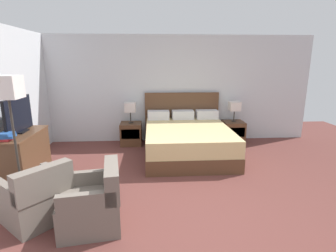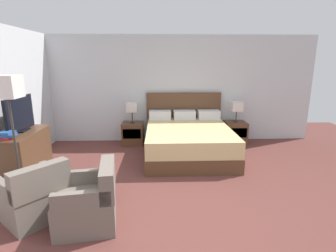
{
  "view_description": "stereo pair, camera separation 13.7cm",
  "coord_description": "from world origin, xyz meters",
  "px_view_note": "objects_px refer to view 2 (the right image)",
  "views": [
    {
      "loc": [
        -0.44,
        -2.82,
        1.93
      ],
      "look_at": [
        -0.12,
        1.92,
        0.75
      ],
      "focal_mm": 28.0,
      "sensor_mm": 36.0,
      "label": 1
    },
    {
      "loc": [
        -0.3,
        -2.83,
        1.93
      ],
      "look_at": [
        -0.12,
        1.92,
        0.75
      ],
      "focal_mm": 28.0,
      "sensor_mm": 36.0,
      "label": 2
    }
  ],
  "objects_px": {
    "table_lamp_left": "(132,107)",
    "floor_lamp": "(8,97)",
    "book_blue_cover": "(6,135)",
    "armchair_companion": "(90,202)",
    "table_lamp_right": "(237,107)",
    "book_red_cover": "(5,138)",
    "book_small_top": "(7,133)",
    "bed": "(188,139)",
    "dresser": "(23,155)",
    "tv": "(20,115)",
    "armchair_by_window": "(35,197)",
    "nightstand_right": "(235,132)",
    "nightstand_left": "(133,133)"
  },
  "relations": [
    {
      "from": "table_lamp_right",
      "to": "dresser",
      "type": "relative_size",
      "value": 0.44
    },
    {
      "from": "table_lamp_right",
      "to": "armchair_companion",
      "type": "xyz_separation_m",
      "value": [
        -2.68,
        -3.17,
        -0.6
      ]
    },
    {
      "from": "book_blue_cover",
      "to": "tv",
      "type": "bearing_deg",
      "value": 90.13
    },
    {
      "from": "bed",
      "to": "armchair_by_window",
      "type": "height_order",
      "value": "bed"
    },
    {
      "from": "nightstand_right",
      "to": "table_lamp_left",
      "type": "xyz_separation_m",
      "value": [
        -2.46,
        0.0,
        0.63
      ]
    },
    {
      "from": "armchair_companion",
      "to": "book_small_top",
      "type": "bearing_deg",
      "value": 145.66
    },
    {
      "from": "floor_lamp",
      "to": "table_lamp_right",
      "type": "bearing_deg",
      "value": 33.71
    },
    {
      "from": "nightstand_left",
      "to": "armchair_companion",
      "type": "relative_size",
      "value": 0.66
    },
    {
      "from": "dresser",
      "to": "floor_lamp",
      "type": "bearing_deg",
      "value": -67.04
    },
    {
      "from": "armchair_companion",
      "to": "nightstand_right",
      "type": "bearing_deg",
      "value": 49.79
    },
    {
      "from": "nightstand_right",
      "to": "bed",
      "type": "bearing_deg",
      "value": -148.54
    },
    {
      "from": "table_lamp_right",
      "to": "book_blue_cover",
      "type": "relative_size",
      "value": 1.95
    },
    {
      "from": "nightstand_right",
      "to": "floor_lamp",
      "type": "distance_m",
      "value": 4.73
    },
    {
      "from": "nightstand_right",
      "to": "table_lamp_right",
      "type": "height_order",
      "value": "table_lamp_right"
    },
    {
      "from": "table_lamp_left",
      "to": "floor_lamp",
      "type": "xyz_separation_m",
      "value": [
        -1.35,
        -2.54,
        0.58
      ]
    },
    {
      "from": "bed",
      "to": "book_small_top",
      "type": "xyz_separation_m",
      "value": [
        -2.87,
        -1.44,
        0.57
      ]
    },
    {
      "from": "book_red_cover",
      "to": "table_lamp_right",
      "type": "bearing_deg",
      "value": 28.02
    },
    {
      "from": "table_lamp_left",
      "to": "tv",
      "type": "xyz_separation_m",
      "value": [
        -1.65,
        -1.74,
        0.19
      ]
    },
    {
      "from": "book_red_cover",
      "to": "nightstand_right",
      "type": "bearing_deg",
      "value": 28.01
    },
    {
      "from": "armchair_by_window",
      "to": "table_lamp_left",
      "type": "bearing_deg",
      "value": 72.68
    },
    {
      "from": "bed",
      "to": "armchair_companion",
      "type": "height_order",
      "value": "bed"
    },
    {
      "from": "nightstand_left",
      "to": "book_red_cover",
      "type": "bearing_deg",
      "value": -127.24
    },
    {
      "from": "nightstand_right",
      "to": "book_small_top",
      "type": "bearing_deg",
      "value": -151.82
    },
    {
      "from": "book_blue_cover",
      "to": "floor_lamp",
      "type": "distance_m",
      "value": 0.76
    },
    {
      "from": "tv",
      "to": "floor_lamp",
      "type": "relative_size",
      "value": 0.48
    },
    {
      "from": "table_lamp_right",
      "to": "book_small_top",
      "type": "height_order",
      "value": "table_lamp_right"
    },
    {
      "from": "table_lamp_left",
      "to": "floor_lamp",
      "type": "distance_m",
      "value": 2.93
    },
    {
      "from": "nightstand_right",
      "to": "armchair_by_window",
      "type": "xyz_separation_m",
      "value": [
        -3.4,
        -3.01,
        0.03
      ]
    },
    {
      "from": "book_small_top",
      "to": "bed",
      "type": "bearing_deg",
      "value": 26.71
    },
    {
      "from": "table_lamp_left",
      "to": "armchair_companion",
      "type": "relative_size",
      "value": 0.62
    },
    {
      "from": "book_red_cover",
      "to": "book_small_top",
      "type": "bearing_deg",
      "value": 0.0
    },
    {
      "from": "table_lamp_right",
      "to": "book_blue_cover",
      "type": "xyz_separation_m",
      "value": [
        -4.11,
        -2.2,
        -0.03
      ]
    },
    {
      "from": "dresser",
      "to": "book_small_top",
      "type": "distance_m",
      "value": 0.62
    },
    {
      "from": "table_lamp_left",
      "to": "floor_lamp",
      "type": "relative_size",
      "value": 0.27
    },
    {
      "from": "table_lamp_left",
      "to": "book_red_cover",
      "type": "relative_size",
      "value": 2.31
    },
    {
      "from": "bed",
      "to": "book_red_cover",
      "type": "distance_m",
      "value": 3.28
    },
    {
      "from": "book_small_top",
      "to": "floor_lamp",
      "type": "height_order",
      "value": "floor_lamp"
    },
    {
      "from": "bed",
      "to": "book_blue_cover",
      "type": "distance_m",
      "value": 3.27
    },
    {
      "from": "nightstand_left",
      "to": "nightstand_right",
      "type": "relative_size",
      "value": 1.0
    },
    {
      "from": "tv",
      "to": "armchair_companion",
      "type": "relative_size",
      "value": 1.09
    },
    {
      "from": "nightstand_right",
      "to": "tv",
      "type": "bearing_deg",
      "value": -157.03
    },
    {
      "from": "armchair_companion",
      "to": "tv",
      "type": "bearing_deg",
      "value": 135.17
    },
    {
      "from": "book_blue_cover",
      "to": "floor_lamp",
      "type": "height_order",
      "value": "floor_lamp"
    },
    {
      "from": "nightstand_right",
      "to": "armchair_companion",
      "type": "relative_size",
      "value": 0.66
    },
    {
      "from": "table_lamp_left",
      "to": "book_small_top",
      "type": "relative_size",
      "value": 2.59
    },
    {
      "from": "book_red_cover",
      "to": "book_small_top",
      "type": "xyz_separation_m",
      "value": [
        0.03,
        0.0,
        0.08
      ]
    },
    {
      "from": "table_lamp_left",
      "to": "nightstand_left",
      "type": "bearing_deg",
      "value": -90.0
    },
    {
      "from": "tv",
      "to": "armchair_companion",
      "type": "xyz_separation_m",
      "value": [
        1.43,
        -1.43,
        -0.79
      ]
    },
    {
      "from": "dresser",
      "to": "armchair_companion",
      "type": "height_order",
      "value": "dresser"
    },
    {
      "from": "table_lamp_left",
      "to": "bed",
      "type": "bearing_deg",
      "value": -31.51
    }
  ]
}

